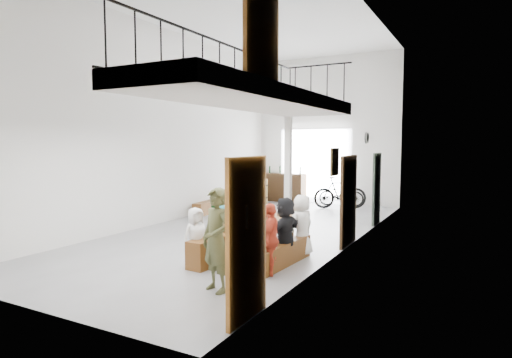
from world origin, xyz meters
The scene contains 24 objects.
floor centered at (0.00, 0.00, 0.00)m, with size 12.00×12.00×0.00m, color slate.
room_walls centered at (0.00, 0.00, 3.55)m, with size 12.00×12.00×12.00m.
gateway_portal centered at (-0.40, 5.94, 1.40)m, with size 2.80×0.08×2.80m, color white.
right_wall_decor centered at (2.70, -1.87, 1.74)m, with size 0.07×8.28×5.07m.
balcony centered at (1.98, -3.13, 2.96)m, with size 1.52×5.62×4.00m.
tasting_table centered at (1.51, -2.41, 0.71)m, with size 0.84×2.05×0.79m.
bench_inner centered at (0.92, -2.45, 0.26)m, with size 0.36×2.24×0.52m, color brown.
bench_wall centered at (2.11, -2.46, 0.21)m, with size 0.24×1.83×0.42m, color brown.
tableware centered at (1.48, -2.46, 0.93)m, with size 0.57×1.40×0.35m.
side_bench centered at (-2.50, 1.76, 0.20)m, with size 0.31×1.44×0.40m, color brown.
oak_barrel centered at (-2.12, 4.65, 0.46)m, with size 0.63×0.63×0.93m.
serving_counter centered at (-1.75, 5.65, 0.54)m, with size 2.06×0.57×1.09m, color #392613.
counter_bottles centered at (-1.75, 5.66, 1.23)m, with size 1.82×0.14×0.28m.
guest_left_a centered at (0.69, -3.26, 0.55)m, with size 0.53×0.35×1.09m, color silver.
guest_left_b centered at (0.76, -2.50, 0.65)m, with size 0.48×0.31×1.31m, color teal.
guest_left_c centered at (0.77, -1.99, 0.54)m, with size 0.52×0.41×1.07m, color silver.
guest_left_d centered at (0.84, -1.52, 0.56)m, with size 0.72×0.42×1.12m, color teal.
guest_right_a centered at (2.13, -3.06, 0.62)m, with size 0.73×0.30×1.24m, color #BA3520.
guest_right_b centered at (2.09, -2.36, 0.63)m, with size 1.17×0.37×1.27m, color black.
guest_right_c centered at (2.14, -1.65, 0.62)m, with size 0.61×0.39×1.24m, color silver.
host_standing centered at (1.77, -4.20, 0.80)m, with size 0.58×0.38×1.59m, color #484B2A.
potted_plant centered at (2.45, 0.64, 0.20)m, with size 0.36×0.31×0.40m, color #164816.
bicycle_near centered at (0.79, 5.50, 0.42)m, with size 0.56×1.59×0.84m, color black.
bicycle_far centered at (0.94, 4.86, 0.55)m, with size 0.52×1.84×1.10m, color black.
Camera 1 is at (5.32, -9.56, 2.26)m, focal length 30.00 mm.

